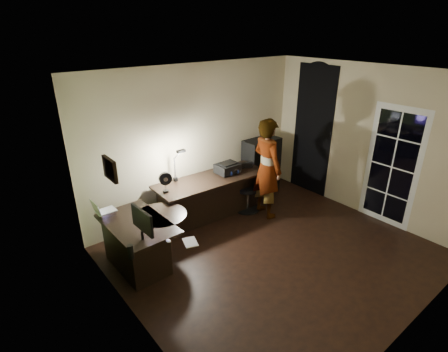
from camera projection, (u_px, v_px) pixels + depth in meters
floor at (274, 253)px, 5.45m from camera, size 4.50×4.00×0.01m
ceiling at (286, 74)px, 4.37m from camera, size 4.50×4.00×0.01m
wall_back at (197, 140)px, 6.34m from camera, size 4.50×0.01×2.70m
wall_front at (428, 235)px, 3.48m from camera, size 4.50×0.01×2.70m
wall_left at (130, 228)px, 3.60m from camera, size 0.01×4.00×2.70m
wall_right at (366, 142)px, 6.22m from camera, size 0.01×4.00×2.70m
green_wall_overlay at (132, 227)px, 3.61m from camera, size 0.00×4.00×2.70m
arched_doorway at (313, 131)px, 7.05m from camera, size 0.01×0.90×2.60m
french_door at (392, 167)px, 5.93m from camera, size 0.02×0.92×2.10m
framed_picture at (110, 169)px, 3.75m from camera, size 0.04×0.30×0.25m
desk_left at (139, 244)px, 5.05m from camera, size 0.78×1.25×0.71m
desk_right at (212, 198)px, 6.34m from camera, size 2.10×0.83×0.78m
cabinet at (261, 166)px, 7.22m from camera, size 0.78×0.39×1.17m
laptop_stand at (106, 214)px, 5.09m from camera, size 0.22×0.19×0.09m
laptop at (105, 205)px, 5.04m from camera, size 0.30×0.28×0.20m
monitor at (142, 229)px, 4.48m from camera, size 0.12×0.49×0.32m
mouse at (168, 241)px, 4.50m from camera, size 0.07×0.09×0.03m
phone at (169, 206)px, 5.40m from camera, size 0.12×0.16×0.01m
pen at (168, 207)px, 5.35m from camera, size 0.06×0.14×0.01m
speaker at (131, 252)px, 4.16m from camera, size 0.09×0.09×0.18m
notepad at (190, 242)px, 4.49m from camera, size 0.23×0.27×0.01m
desk_fan at (165, 182)px, 5.62m from camera, size 0.24×0.17×0.33m
headphones at (234, 172)px, 6.29m from camera, size 0.22×0.14×0.10m
printer at (227, 168)px, 6.36m from camera, size 0.42×0.33×0.18m
desk_lamp at (174, 163)px, 5.92m from camera, size 0.27×0.34×0.66m
office_chair at (248, 188)px, 6.57m from camera, size 0.63×0.63×0.89m
person at (267, 168)px, 6.23m from camera, size 0.51×0.70×1.83m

